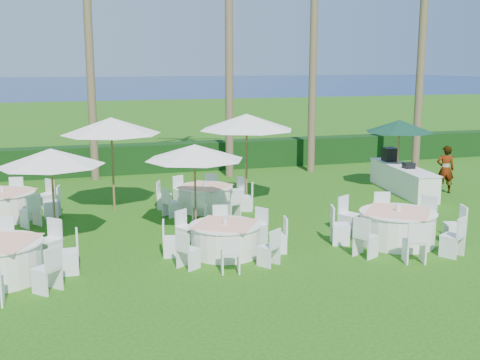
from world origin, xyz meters
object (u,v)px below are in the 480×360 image
object	(u,v)px
banquet_table_c	(397,226)
banquet_table_e	(205,197)
banquet_table_b	(225,238)
banquet_table_d	(3,204)
umbrella_d	(247,122)
umbrella_b	(195,152)
umbrella_green	(399,126)
buffet_table	(402,178)
umbrella_c	(111,126)
umbrella_a	(51,157)
staff_person	(445,169)

from	to	relation	value
banquet_table_c	banquet_table_e	distance (m)	6.30
banquet_table_b	banquet_table_d	xyz separation A→B (m)	(-5.47, 5.14, 0.03)
umbrella_d	umbrella_b	bearing A→B (deg)	-131.54
banquet_table_d	umbrella_b	size ratio (longest dim) A/B	1.22
banquet_table_c	umbrella_green	world-z (taller)	umbrella_green
umbrella_green	buffet_table	distance (m)	1.90
umbrella_c	banquet_table_b	bearing A→B (deg)	-66.95
banquet_table_e	umbrella_c	xyz separation A→B (m)	(-2.78, 0.69, 2.28)
umbrella_b	buffet_table	world-z (taller)	umbrella_b
banquet_table_d	buffet_table	size ratio (longest dim) A/B	0.80
banquet_table_c	umbrella_d	distance (m)	6.20
umbrella_a	umbrella_b	distance (m)	3.73
banquet_table_d	banquet_table_e	size ratio (longest dim) A/B	1.11
umbrella_b	umbrella_d	world-z (taller)	umbrella_d
umbrella_a	banquet_table_d	bearing A→B (deg)	115.95
umbrella_d	banquet_table_c	bearing A→B (deg)	-64.77
umbrella_a	umbrella_green	xyz separation A→B (m)	(12.06, 3.49, 0.06)
umbrella_a	staff_person	bearing A→B (deg)	10.19
banquet_table_b	banquet_table_c	bearing A→B (deg)	-5.52
banquet_table_b	umbrella_green	bearing A→B (deg)	34.53
umbrella_b	umbrella_green	bearing A→B (deg)	21.88
banquet_table_b	umbrella_green	size ratio (longest dim) A/B	1.19
buffet_table	umbrella_a	bearing A→B (deg)	-166.18
umbrella_c	umbrella_green	distance (m)	10.31
banquet_table_c	umbrella_b	world-z (taller)	umbrella_b
umbrella_c	staff_person	bearing A→B (deg)	-3.51
banquet_table_b	staff_person	world-z (taller)	staff_person
banquet_table_e	umbrella_d	bearing A→B (deg)	11.10
banquet_table_c	umbrella_b	bearing A→B (deg)	150.74
umbrella_green	umbrella_d	bearing A→B (deg)	-172.68
buffet_table	umbrella_green	bearing A→B (deg)	78.47
banquet_table_b	umbrella_b	size ratio (longest dim) A/B	1.12
banquet_table_e	umbrella_b	xyz separation A→B (m)	(-0.82, -2.28, 1.81)
umbrella_b	umbrella_d	distance (m)	3.47
umbrella_c	buffet_table	world-z (taller)	umbrella_c
banquet_table_c	banquet_table_d	distance (m)	11.41
umbrella_a	umbrella_green	distance (m)	12.56
banquet_table_e	banquet_table_c	bearing A→B (deg)	-51.57
banquet_table_d	umbrella_b	bearing A→B (deg)	-29.26
banquet_table_e	umbrella_d	xyz separation A→B (m)	(1.46, 0.29, 2.32)
banquet_table_b	umbrella_d	xyz separation A→B (m)	(2.03, 4.79, 2.32)
umbrella_c	umbrella_d	xyz separation A→B (m)	(4.24, -0.40, 0.04)
banquet_table_b	banquet_table_d	world-z (taller)	banquet_table_d
banquet_table_e	staff_person	xyz separation A→B (m)	(8.79, -0.02, 0.45)
banquet_table_e	umbrella_a	world-z (taller)	umbrella_a
staff_person	umbrella_green	bearing A→B (deg)	-18.18
banquet_table_e	banquet_table_d	bearing A→B (deg)	173.92
banquet_table_d	umbrella_d	size ratio (longest dim) A/B	1.07
banquet_table_b	banquet_table_d	size ratio (longest dim) A/B	0.92
umbrella_d	umbrella_green	bearing A→B (deg)	7.32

